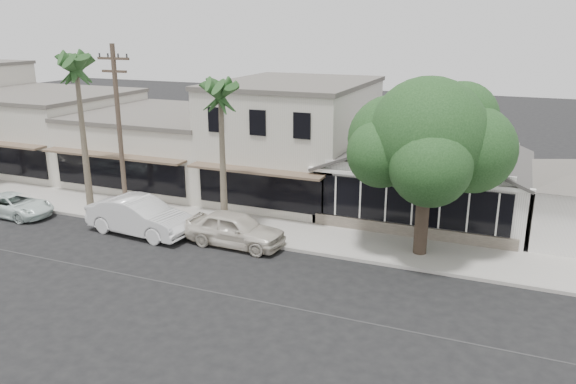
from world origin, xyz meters
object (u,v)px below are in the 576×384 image
at_px(utility_pole, 120,131).
at_px(car_1, 140,216).
at_px(car_0, 235,229).
at_px(car_2, 15,205).
at_px(shade_tree, 427,140).

distance_m(utility_pole, car_1, 4.34).
height_order(utility_pole, car_1, utility_pole).
xyz_separation_m(utility_pole, car_0, (6.63, -0.61, -3.99)).
relative_size(car_0, car_1, 0.86).
relative_size(car_0, car_2, 1.09).
bearing_deg(car_2, shade_tree, -81.24).
xyz_separation_m(car_0, car_1, (-5.00, -0.43, 0.10)).
distance_m(car_2, shade_tree, 21.61).
distance_m(car_1, shade_tree, 14.00).
bearing_deg(utility_pole, car_0, -5.30).
bearing_deg(car_0, car_1, 96.93).
bearing_deg(car_0, car_2, 95.45).
bearing_deg(car_1, utility_pole, 62.25).
xyz_separation_m(car_0, car_2, (-12.84, -0.77, -0.20)).
xyz_separation_m(car_1, car_2, (-7.84, -0.34, -0.30)).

